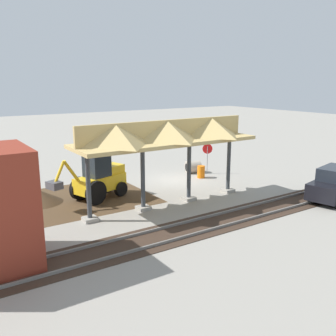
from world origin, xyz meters
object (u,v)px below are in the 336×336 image
Objects in this scene: backhoe at (98,178)px; concrete_pipe at (193,167)px; stop_sign at (207,152)px; distant_parked_car at (334,184)px; traffic_barrel at (201,172)px.

concrete_pipe is at bearing -166.58° from backhoe.
stop_sign is at bearing -172.26° from backhoe.
backhoe is at bearing -34.30° from distant_parked_car.
stop_sign reaches higher than distant_parked_car.
stop_sign is 2.59× the size of traffic_barrel.
traffic_barrel is (1.18, 0.75, -1.23)m from stop_sign.
stop_sign is at bearing -76.72° from distant_parked_car.
traffic_barrel is (0.43, 1.55, -0.02)m from concrete_pipe.
concrete_pipe is 1.61m from traffic_barrel.
backhoe reaches higher than concrete_pipe.
backhoe is 5.76× the size of traffic_barrel.
distant_parked_car is (-11.69, 7.98, -0.28)m from backhoe.
distant_parked_car reaches higher than concrete_pipe.
backhoe is at bearing 13.42° from concrete_pipe.
traffic_barrel is (-8.33, -0.54, -0.82)m from backhoe.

